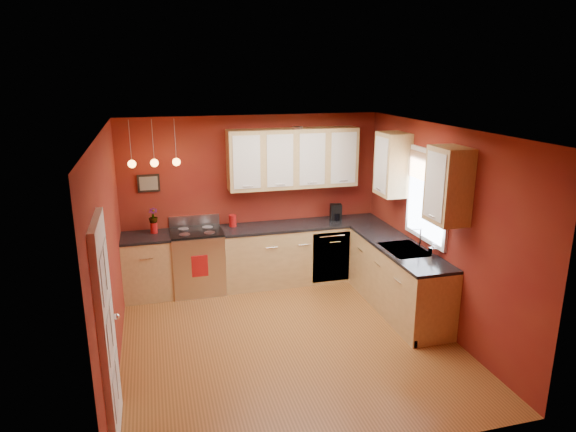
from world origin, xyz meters
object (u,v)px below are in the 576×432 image
object	(u,v)px
gas_range	(198,261)
sink	(405,251)
red_canister	(233,221)
coffee_maker	(336,213)
soap_pump	(433,250)

from	to	relation	value
gas_range	sink	world-z (taller)	sink
red_canister	coffee_maker	size ratio (longest dim) A/B	0.72
red_canister	soap_pump	world-z (taller)	soap_pump
sink	red_canister	world-z (taller)	sink
gas_range	soap_pump	xyz separation A→B (m)	(2.82, -1.86, 0.55)
gas_range	red_canister	size ratio (longest dim) A/B	6.17
red_canister	soap_pump	xyz separation A→B (m)	(2.26, -1.98, 0.00)
sink	coffee_maker	bearing A→B (deg)	104.52
sink	red_canister	distance (m)	2.63
sink	coffee_maker	xyz separation A→B (m)	(-0.41, 1.57, 0.14)
coffee_maker	soap_pump	xyz separation A→B (m)	(0.61, -1.92, -0.02)
gas_range	red_canister	distance (m)	0.80
coffee_maker	red_canister	bearing A→B (deg)	-172.32
sink	gas_range	bearing A→B (deg)	150.22
red_canister	coffee_maker	world-z (taller)	coffee_maker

